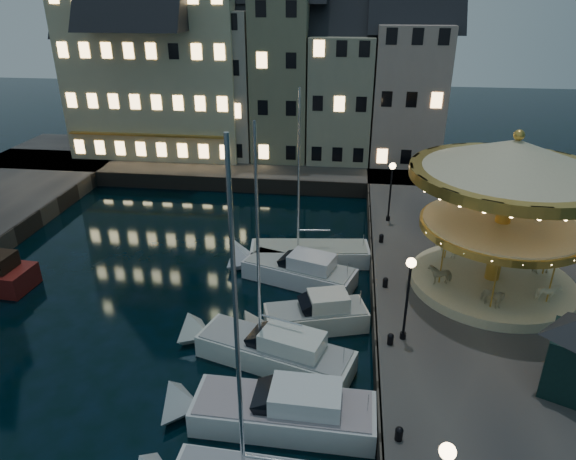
# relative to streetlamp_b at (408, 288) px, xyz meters

# --- Properties ---
(ground) EXTENTS (160.00, 160.00, 0.00)m
(ground) POSITION_rel_streetlamp_b_xyz_m (-7.20, -1.00, -4.02)
(ground) COLOR black
(ground) RESTS_ON ground
(quay_east) EXTENTS (16.00, 56.00, 1.30)m
(quay_east) POSITION_rel_streetlamp_b_xyz_m (6.80, 5.00, -3.37)
(quay_east) COLOR #474442
(quay_east) RESTS_ON ground
(quay_north) EXTENTS (44.00, 12.00, 1.30)m
(quay_north) POSITION_rel_streetlamp_b_xyz_m (-15.20, 27.00, -3.37)
(quay_north) COLOR #474442
(quay_north) RESTS_ON ground
(quaywall_e) EXTENTS (0.15, 44.00, 1.30)m
(quaywall_e) POSITION_rel_streetlamp_b_xyz_m (-1.20, 5.00, -3.37)
(quaywall_e) COLOR #47423A
(quaywall_e) RESTS_ON ground
(quaywall_n) EXTENTS (48.00, 0.15, 1.30)m
(quaywall_n) POSITION_rel_streetlamp_b_xyz_m (-13.20, 21.00, -3.37)
(quaywall_n) COLOR #47423A
(quaywall_n) RESTS_ON ground
(streetlamp_b) EXTENTS (0.44, 0.44, 4.17)m
(streetlamp_b) POSITION_rel_streetlamp_b_xyz_m (0.00, 0.00, 0.00)
(streetlamp_b) COLOR black
(streetlamp_b) RESTS_ON quay_east
(streetlamp_c) EXTENTS (0.44, 0.44, 4.17)m
(streetlamp_c) POSITION_rel_streetlamp_b_xyz_m (0.00, 13.50, 0.00)
(streetlamp_c) COLOR black
(streetlamp_c) RESTS_ON quay_east
(bollard_a) EXTENTS (0.30, 0.30, 0.57)m
(bollard_a) POSITION_rel_streetlamp_b_xyz_m (-0.60, -6.00, -2.41)
(bollard_a) COLOR black
(bollard_a) RESTS_ON quay_east
(bollard_b) EXTENTS (0.30, 0.30, 0.57)m
(bollard_b) POSITION_rel_streetlamp_b_xyz_m (-0.60, -0.50, -2.41)
(bollard_b) COLOR black
(bollard_b) RESTS_ON quay_east
(bollard_c) EXTENTS (0.30, 0.30, 0.57)m
(bollard_c) POSITION_rel_streetlamp_b_xyz_m (-0.60, 4.50, -2.41)
(bollard_c) COLOR black
(bollard_c) RESTS_ON quay_east
(bollard_d) EXTENTS (0.30, 0.30, 0.57)m
(bollard_d) POSITION_rel_streetlamp_b_xyz_m (-0.60, 10.00, -2.41)
(bollard_d) COLOR black
(bollard_d) RESTS_ON quay_east
(townhouse_na) EXTENTS (5.50, 8.00, 12.80)m
(townhouse_na) POSITION_rel_streetlamp_b_xyz_m (-26.70, 29.00, 3.76)
(townhouse_na) COLOR gray
(townhouse_na) RESTS_ON quay_north
(townhouse_nb) EXTENTS (6.16, 8.00, 13.80)m
(townhouse_nb) POSITION_rel_streetlamp_b_xyz_m (-21.25, 29.00, 4.26)
(townhouse_nb) COLOR slate
(townhouse_nb) RESTS_ON quay_north
(townhouse_nc) EXTENTS (6.82, 8.00, 14.80)m
(townhouse_nc) POSITION_rel_streetlamp_b_xyz_m (-15.20, 29.00, 4.76)
(townhouse_nc) COLOR #A69C8F
(townhouse_nc) RESTS_ON quay_north
(townhouse_nd) EXTENTS (5.50, 8.00, 15.80)m
(townhouse_nd) POSITION_rel_streetlamp_b_xyz_m (-9.45, 29.00, 5.26)
(townhouse_nd) COLOR gray
(townhouse_nd) RESTS_ON quay_north
(townhouse_ne) EXTENTS (6.16, 8.00, 12.80)m
(townhouse_ne) POSITION_rel_streetlamp_b_xyz_m (-4.00, 29.00, 3.76)
(townhouse_ne) COLOR gray
(townhouse_ne) RESTS_ON quay_north
(townhouse_nf) EXTENTS (6.82, 8.00, 13.80)m
(townhouse_nf) POSITION_rel_streetlamp_b_xyz_m (2.05, 29.00, 4.26)
(townhouse_nf) COLOR #B29A8F
(townhouse_nf) RESTS_ON quay_north
(hotel_corner) EXTENTS (17.60, 9.00, 16.80)m
(hotel_corner) POSITION_rel_streetlamp_b_xyz_m (-21.20, 29.00, 5.76)
(hotel_corner) COLOR beige
(hotel_corner) RESTS_ON quay_north
(motorboat_b) EXTENTS (8.29, 2.55, 2.15)m
(motorboat_b) POSITION_rel_streetlamp_b_xyz_m (-5.33, -4.55, -3.37)
(motorboat_b) COLOR silver
(motorboat_b) RESTS_ON ground
(motorboat_c) EXTENTS (8.36, 4.39, 11.18)m
(motorboat_c) POSITION_rel_streetlamp_b_xyz_m (-6.21, -0.80, -3.34)
(motorboat_c) COLOR silver
(motorboat_c) RESTS_ON ground
(motorboat_d) EXTENTS (6.27, 3.52, 2.15)m
(motorboat_d) POSITION_rel_streetlamp_b_xyz_m (-4.57, 2.06, -3.38)
(motorboat_d) COLOR silver
(motorboat_d) RESTS_ON ground
(motorboat_e) EXTENTS (7.69, 4.39, 2.15)m
(motorboat_e) POSITION_rel_streetlamp_b_xyz_m (-5.88, 6.76, -3.38)
(motorboat_e) COLOR silver
(motorboat_e) RESTS_ON ground
(motorboat_f) EXTENTS (8.62, 3.12, 11.39)m
(motorboat_f) POSITION_rel_streetlamp_b_xyz_m (-5.65, 9.13, -3.49)
(motorboat_f) COLOR silver
(motorboat_f) RESTS_ON ground
(carousel) EXTENTS (9.81, 9.81, 8.59)m
(carousel) POSITION_rel_streetlamp_b_xyz_m (5.06, 5.25, 2.94)
(carousel) COLOR beige
(carousel) RESTS_ON quay_east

